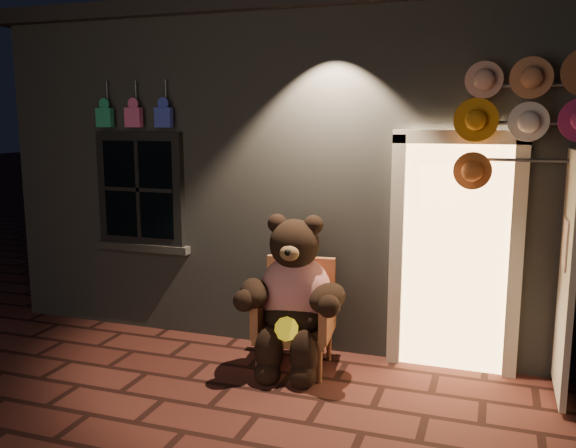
% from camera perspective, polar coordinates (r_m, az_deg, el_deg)
% --- Properties ---
extents(ground, '(60.00, 60.00, 0.00)m').
position_cam_1_polar(ground, '(5.00, -2.92, -17.42)').
color(ground, '#552720').
rests_on(ground, ground).
extents(shop_building, '(7.30, 5.95, 3.51)m').
position_cam_1_polar(shop_building, '(8.29, 7.36, 5.93)').
color(shop_building, slate).
rests_on(shop_building, ground).
extents(wicker_armchair, '(0.75, 0.69, 1.00)m').
position_cam_1_polar(wicker_armchair, '(5.72, 0.81, -8.40)').
color(wicker_armchair, '#9F643D').
rests_on(wicker_armchair, ground).
extents(teddy_bear, '(1.06, 0.86, 1.46)m').
position_cam_1_polar(teddy_bear, '(5.54, 0.49, -6.77)').
color(teddy_bear, red).
rests_on(teddy_bear, ground).
extents(hat_rack, '(1.58, 0.22, 2.78)m').
position_cam_1_polar(hat_rack, '(5.41, 23.52, 9.48)').
color(hat_rack, '#59595E').
rests_on(hat_rack, ground).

